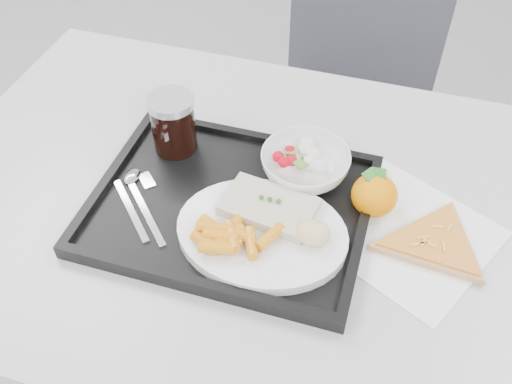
{
  "coord_description": "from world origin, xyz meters",
  "views": [
    {
      "loc": [
        0.18,
        -0.33,
        1.46
      ],
      "look_at": [
        -0.02,
        0.3,
        0.77
      ],
      "focal_mm": 40.0,
      "sensor_mm": 36.0,
      "label": 1
    }
  ],
  "objects_px": {
    "pizza_slice": "(434,243)",
    "salad_bowl": "(305,165)",
    "chair": "(353,87)",
    "cola_glass": "(173,123)",
    "dinner_plate": "(262,233)",
    "tray": "(231,206)",
    "tangerine": "(374,195)",
    "table": "(264,227)"
  },
  "relations": [
    {
      "from": "pizza_slice",
      "to": "salad_bowl",
      "type": "bearing_deg",
      "value": 159.94
    },
    {
      "from": "chair",
      "to": "cola_glass",
      "type": "relative_size",
      "value": 8.61
    },
    {
      "from": "salad_bowl",
      "to": "pizza_slice",
      "type": "height_order",
      "value": "salad_bowl"
    },
    {
      "from": "dinner_plate",
      "to": "salad_bowl",
      "type": "xyz_separation_m",
      "value": [
        0.03,
        0.15,
        0.01
      ]
    },
    {
      "from": "cola_glass",
      "to": "pizza_slice",
      "type": "relative_size",
      "value": 0.39
    },
    {
      "from": "tray",
      "to": "dinner_plate",
      "type": "height_order",
      "value": "dinner_plate"
    },
    {
      "from": "cola_glass",
      "to": "tangerine",
      "type": "distance_m",
      "value": 0.37
    },
    {
      "from": "pizza_slice",
      "to": "tray",
      "type": "bearing_deg",
      "value": -176.72
    },
    {
      "from": "table",
      "to": "dinner_plate",
      "type": "height_order",
      "value": "dinner_plate"
    },
    {
      "from": "salad_bowl",
      "to": "tray",
      "type": "bearing_deg",
      "value": -134.23
    },
    {
      "from": "chair",
      "to": "tray",
      "type": "xyz_separation_m",
      "value": [
        -0.11,
        -0.7,
        0.22
      ]
    },
    {
      "from": "table",
      "to": "salad_bowl",
      "type": "distance_m",
      "value": 0.14
    },
    {
      "from": "table",
      "to": "tangerine",
      "type": "xyz_separation_m",
      "value": [
        0.18,
        0.04,
        0.1
      ]
    },
    {
      "from": "dinner_plate",
      "to": "cola_glass",
      "type": "xyz_separation_m",
      "value": [
        -0.21,
        0.16,
        0.05
      ]
    },
    {
      "from": "chair",
      "to": "pizza_slice",
      "type": "distance_m",
      "value": 0.75
    },
    {
      "from": "tray",
      "to": "salad_bowl",
      "type": "distance_m",
      "value": 0.15
    },
    {
      "from": "salad_bowl",
      "to": "pizza_slice",
      "type": "relative_size",
      "value": 0.55
    },
    {
      "from": "cola_glass",
      "to": "pizza_slice",
      "type": "xyz_separation_m",
      "value": [
        0.47,
        -0.09,
        -0.06
      ]
    },
    {
      "from": "salad_bowl",
      "to": "dinner_plate",
      "type": "bearing_deg",
      "value": -101.31
    },
    {
      "from": "pizza_slice",
      "to": "chair",
      "type": "bearing_deg",
      "value": 108.27
    },
    {
      "from": "dinner_plate",
      "to": "pizza_slice",
      "type": "xyz_separation_m",
      "value": [
        0.26,
        0.07,
        -0.01
      ]
    },
    {
      "from": "chair",
      "to": "dinner_plate",
      "type": "xyz_separation_m",
      "value": [
        -0.04,
        -0.75,
        0.24
      ]
    },
    {
      "from": "chair",
      "to": "dinner_plate",
      "type": "height_order",
      "value": "chair"
    },
    {
      "from": "chair",
      "to": "tray",
      "type": "height_order",
      "value": "chair"
    },
    {
      "from": "tray",
      "to": "cola_glass",
      "type": "xyz_separation_m",
      "value": [
        -0.14,
        0.1,
        0.06
      ]
    },
    {
      "from": "table",
      "to": "salad_bowl",
      "type": "bearing_deg",
      "value": 53.48
    },
    {
      "from": "dinner_plate",
      "to": "salad_bowl",
      "type": "bearing_deg",
      "value": 78.69
    },
    {
      "from": "pizza_slice",
      "to": "cola_glass",
      "type": "bearing_deg",
      "value": 169.66
    },
    {
      "from": "table",
      "to": "cola_glass",
      "type": "bearing_deg",
      "value": 159.33
    },
    {
      "from": "salad_bowl",
      "to": "cola_glass",
      "type": "height_order",
      "value": "cola_glass"
    },
    {
      "from": "dinner_plate",
      "to": "tray",
      "type": "bearing_deg",
      "value": 143.24
    },
    {
      "from": "table",
      "to": "salad_bowl",
      "type": "xyz_separation_m",
      "value": [
        0.05,
        0.07,
        0.11
      ]
    },
    {
      "from": "pizza_slice",
      "to": "dinner_plate",
      "type": "bearing_deg",
      "value": -164.85
    },
    {
      "from": "chair",
      "to": "cola_glass",
      "type": "height_order",
      "value": "chair"
    },
    {
      "from": "salad_bowl",
      "to": "tangerine",
      "type": "distance_m",
      "value": 0.13
    },
    {
      "from": "cola_glass",
      "to": "pizza_slice",
      "type": "height_order",
      "value": "cola_glass"
    },
    {
      "from": "tray",
      "to": "dinner_plate",
      "type": "relative_size",
      "value": 1.67
    },
    {
      "from": "pizza_slice",
      "to": "tangerine",
      "type": "bearing_deg",
      "value": 154.45
    },
    {
      "from": "cola_glass",
      "to": "pizza_slice",
      "type": "distance_m",
      "value": 0.48
    },
    {
      "from": "tangerine",
      "to": "cola_glass",
      "type": "bearing_deg",
      "value": 174.47
    },
    {
      "from": "tangerine",
      "to": "pizza_slice",
      "type": "height_order",
      "value": "tangerine"
    },
    {
      "from": "dinner_plate",
      "to": "pizza_slice",
      "type": "distance_m",
      "value": 0.27
    }
  ]
}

